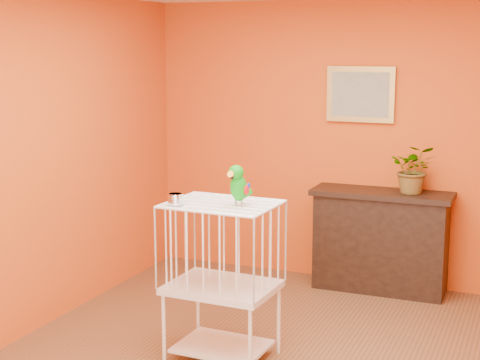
% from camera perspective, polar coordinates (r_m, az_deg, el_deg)
% --- Properties ---
extents(room_shell, '(4.50, 4.50, 4.50)m').
position_cam_1_polar(room_shell, '(4.65, 2.86, 3.00)').
color(room_shell, '#C84912').
rests_on(room_shell, ground).
extents(console_cabinet, '(1.23, 0.44, 0.91)m').
position_cam_1_polar(console_cabinet, '(6.72, 10.82, -4.66)').
color(console_cabinet, black).
rests_on(console_cabinet, ground).
extents(potted_plant, '(0.44, 0.47, 0.34)m').
position_cam_1_polar(potted_plant, '(6.53, 13.30, 0.40)').
color(potted_plant, '#26722D').
rests_on(potted_plant, console_cabinet).
extents(framed_picture, '(0.62, 0.04, 0.50)m').
position_cam_1_polar(framed_picture, '(6.75, 9.33, 6.57)').
color(framed_picture, '#B08A3F').
rests_on(framed_picture, room_shell).
extents(birdcage, '(0.75, 0.58, 1.12)m').
position_cam_1_polar(birdcage, '(5.15, -1.40, -7.70)').
color(birdcage, white).
rests_on(birdcage, ground).
extents(feed_cup, '(0.10, 0.10, 0.07)m').
position_cam_1_polar(feed_cup, '(4.96, -5.03, -1.47)').
color(feed_cup, silver).
rests_on(feed_cup, birdcage).
extents(parrot, '(0.15, 0.26, 0.29)m').
position_cam_1_polar(parrot, '(4.89, -0.12, -0.39)').
color(parrot, '#59544C').
rests_on(parrot, birdcage).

